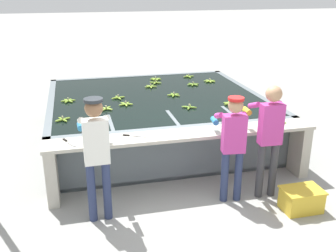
% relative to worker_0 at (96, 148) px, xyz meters
% --- Properties ---
extents(ground_plane, '(80.00, 80.00, 0.00)m').
position_rel_worker_0_xyz_m(ground_plane, '(1.34, 0.35, -1.03)').
color(ground_plane, '#999993').
rests_on(ground_plane, ground).
extents(wash_tank, '(4.12, 3.80, 0.89)m').
position_rel_worker_0_xyz_m(wash_tank, '(1.34, 2.68, -0.59)').
color(wash_tank, slate).
rests_on(wash_tank, ground).
extents(work_ledge, '(4.12, 0.45, 0.89)m').
position_rel_worker_0_xyz_m(work_ledge, '(1.34, 0.57, -0.40)').
color(work_ledge, '#B7B2A3').
rests_on(work_ledge, ground).
extents(worker_0, '(0.41, 0.72, 1.69)m').
position_rel_worker_0_xyz_m(worker_0, '(0.00, 0.00, 0.00)').
color(worker_0, navy).
rests_on(worker_0, ground).
extents(worker_1, '(0.46, 0.73, 1.56)m').
position_rel_worker_0_xyz_m(worker_1, '(1.89, 0.05, -0.09)').
color(worker_1, navy).
rests_on(worker_1, ground).
extents(worker_2, '(0.42, 0.72, 1.69)m').
position_rel_worker_0_xyz_m(worker_2, '(2.43, 0.04, -0.01)').
color(worker_2, '#38383D').
rests_on(worker_2, ground).
extents(banana_bunch_floating_0, '(0.28, 0.27, 0.08)m').
position_rel_worker_0_xyz_m(banana_bunch_floating_0, '(-0.34, 2.69, -0.12)').
color(banana_bunch_floating_0, '#8CB738').
rests_on(banana_bunch_floating_0, wash_tank).
extents(banana_bunch_floating_1, '(0.26, 0.26, 0.08)m').
position_rel_worker_0_xyz_m(banana_bunch_floating_1, '(1.56, 3.69, -0.12)').
color(banana_bunch_floating_1, '#8CB738').
rests_on(banana_bunch_floating_1, wash_tank).
extents(banana_bunch_floating_2, '(0.28, 0.28, 0.08)m').
position_rel_worker_0_xyz_m(banana_bunch_floating_2, '(2.46, 4.11, -0.12)').
color(banana_bunch_floating_2, '#8CB738').
rests_on(banana_bunch_floating_2, wash_tank).
extents(banana_bunch_floating_3, '(0.28, 0.27, 0.08)m').
position_rel_worker_0_xyz_m(banana_bunch_floating_3, '(1.39, 3.38, -0.12)').
color(banana_bunch_floating_3, '#93BC3D').
rests_on(banana_bunch_floating_3, wash_tank).
extents(banana_bunch_floating_4, '(0.28, 0.28, 0.08)m').
position_rel_worker_0_xyz_m(banana_bunch_floating_4, '(1.64, 4.04, -0.12)').
color(banana_bunch_floating_4, '#8CB738').
rests_on(banana_bunch_floating_4, wash_tank).
extents(banana_bunch_floating_5, '(0.28, 0.28, 0.08)m').
position_rel_worker_0_xyz_m(banana_bunch_floating_5, '(2.79, 3.55, -0.12)').
color(banana_bunch_floating_5, '#93BC3D').
rests_on(banana_bunch_floating_5, wash_tank).
extents(banana_bunch_floating_6, '(0.28, 0.26, 0.08)m').
position_rel_worker_0_xyz_m(banana_bunch_floating_6, '(0.69, 2.21, -0.12)').
color(banana_bunch_floating_6, '#93BC3D').
rests_on(banana_bunch_floating_6, wash_tank).
extents(banana_bunch_floating_7, '(0.27, 0.27, 0.08)m').
position_rel_worker_0_xyz_m(banana_bunch_floating_7, '(1.76, 1.76, -0.12)').
color(banana_bunch_floating_7, '#75A333').
rests_on(banana_bunch_floating_7, wash_tank).
extents(banana_bunch_floating_8, '(0.28, 0.28, 0.08)m').
position_rel_worker_0_xyz_m(banana_bunch_floating_8, '(0.60, 2.67, -0.12)').
color(banana_bunch_floating_8, '#8CB738').
rests_on(banana_bunch_floating_8, wash_tank).
extents(banana_bunch_floating_9, '(0.24, 0.24, 0.08)m').
position_rel_worker_0_xyz_m(banana_bunch_floating_9, '(0.31, 2.02, -0.12)').
color(banana_bunch_floating_9, '#9EC642').
rests_on(banana_bunch_floating_9, wash_tank).
extents(banana_bunch_floating_10, '(0.28, 0.28, 0.08)m').
position_rel_worker_0_xyz_m(banana_bunch_floating_10, '(2.56, 1.78, -0.12)').
color(banana_bunch_floating_10, '#8CB738').
rests_on(banana_bunch_floating_10, wash_tank).
extents(banana_bunch_floating_11, '(0.26, 0.26, 0.08)m').
position_rel_worker_0_xyz_m(banana_bunch_floating_11, '(-0.43, 1.60, -0.12)').
color(banana_bunch_floating_11, '#8CB738').
rests_on(banana_bunch_floating_11, wash_tank).
extents(banana_bunch_floating_12, '(0.27, 0.28, 0.08)m').
position_rel_worker_0_xyz_m(banana_bunch_floating_12, '(1.70, 2.61, -0.12)').
color(banana_bunch_floating_12, '#7FAD33').
rests_on(banana_bunch_floating_12, wash_tank).
extents(banana_bunch_floating_13, '(0.28, 0.27, 0.08)m').
position_rel_worker_0_xyz_m(banana_bunch_floating_13, '(2.33, 3.34, -0.12)').
color(banana_bunch_floating_13, '#75A333').
rests_on(banana_bunch_floating_13, wash_tank).
extents(banana_bunch_ledge_0, '(0.26, 0.26, 0.08)m').
position_rel_worker_0_xyz_m(banana_bunch_ledge_0, '(2.90, 0.64, -0.12)').
color(banana_bunch_ledge_0, '#7FAD33').
rests_on(banana_bunch_ledge_0, work_ledge).
extents(knife_0, '(0.18, 0.33, 0.02)m').
position_rel_worker_0_xyz_m(knife_0, '(-0.37, 0.63, -0.13)').
color(knife_0, silver).
rests_on(knife_0, work_ledge).
extents(knife_1, '(0.33, 0.17, 0.02)m').
position_rel_worker_0_xyz_m(knife_1, '(0.54, 0.64, -0.13)').
color(knife_1, silver).
rests_on(knife_1, work_ledge).
extents(crate, '(0.55, 0.39, 0.32)m').
position_rel_worker_0_xyz_m(crate, '(2.73, -0.48, -0.86)').
color(crate, gold).
rests_on(crate, ground).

